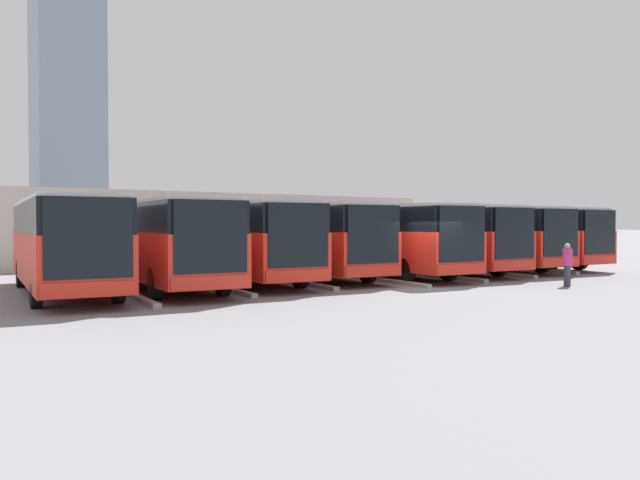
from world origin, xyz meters
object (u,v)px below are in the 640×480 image
at_px(bus_2, 431,236).
at_px(bus_4, 305,238).
at_px(bus_6, 162,240).
at_px(bus_7, 63,242).
at_px(bus_5, 238,239).
at_px(bus_1, 476,236).
at_px(bus_0, 515,235).
at_px(pedestrian, 567,263).
at_px(bus_3, 381,237).

bearing_deg(bus_2, bus_4, -1.96).
height_order(bus_6, bus_7, same).
distance_m(bus_5, bus_6, 3.55).
xyz_separation_m(bus_1, bus_2, (3.47, 0.24, 0.00)).
xyz_separation_m(bus_0, pedestrian, (7.45, 8.58, -0.91)).
bearing_deg(bus_1, pedestrian, 68.87).
relative_size(bus_3, bus_6, 1.00).
bearing_deg(bus_6, bus_4, -166.65).
bearing_deg(bus_6, bus_0, -173.29).
height_order(bus_0, bus_2, same).
xyz_separation_m(bus_3, pedestrian, (-2.96, 7.75, -0.91)).
xyz_separation_m(bus_1, bus_3, (6.94, 0.56, 0.00)).
height_order(bus_2, bus_3, same).
relative_size(bus_0, bus_3, 1.00).
height_order(bus_2, bus_4, same).
bearing_deg(bus_4, bus_6, 13.35).
height_order(bus_3, bus_7, same).
bearing_deg(bus_7, bus_1, -173.94).
distance_m(bus_0, bus_3, 10.44).
xyz_separation_m(bus_5, bus_6, (3.47, 0.74, 0.00)).
bearing_deg(bus_6, bus_1, -173.73).
bearing_deg(bus_6, pedestrian, 154.30).
xyz_separation_m(bus_0, bus_6, (20.82, 0.81, 0.00)).
height_order(bus_5, bus_6, same).
height_order(bus_1, bus_3, same).
height_order(bus_2, bus_5, same).
bearing_deg(pedestrian, bus_7, 100.06).
relative_size(bus_1, bus_4, 1.00).
bearing_deg(bus_7, bus_3, -175.48).
distance_m(bus_3, bus_4, 3.64).
bearing_deg(bus_6, bus_5, -163.52).
bearing_deg(bus_4, bus_2, 178.04).
bearing_deg(pedestrian, bus_6, 94.57).
distance_m(bus_1, bus_2, 3.48).
height_order(bus_3, pedestrian, bus_3).
distance_m(bus_0, bus_5, 17.35).
xyz_separation_m(bus_3, bus_5, (6.94, -0.76, 0.00)).
xyz_separation_m(bus_1, bus_4, (10.41, -0.54, 0.00)).
xyz_separation_m(bus_2, bus_3, (3.47, 0.32, 0.00)).
bearing_deg(bus_2, pedestrian, 90.83).
distance_m(bus_2, bus_6, 13.88).
relative_size(bus_0, bus_4, 1.00).
bearing_deg(bus_5, bus_0, -175.28).
relative_size(bus_6, bus_7, 1.00).
bearing_deg(bus_0, bus_3, 9.06).
bearing_deg(bus_2, bus_5, 2.07).
bearing_deg(bus_4, bus_0, -176.64).
bearing_deg(bus_0, bus_2, 8.70).
height_order(bus_2, bus_7, same).
height_order(bus_1, pedestrian, bus_1).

